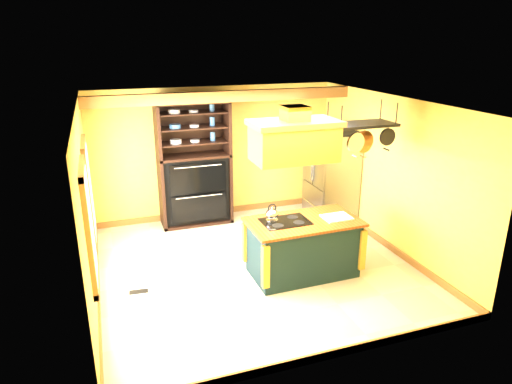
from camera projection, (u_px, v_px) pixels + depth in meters
floor at (255, 266)px, 7.62m from camera, size 5.00×5.00×0.00m
ceiling at (255, 103)px, 6.74m from camera, size 5.00×5.00×0.00m
wall_back at (216, 153)px, 9.41m from camera, size 5.00×0.02×2.70m
wall_front at (330, 258)px, 4.94m from camera, size 5.00×0.02×2.70m
wall_left at (87, 208)px, 6.40m from camera, size 0.02×5.00×2.70m
wall_right at (390, 174)px, 7.95m from camera, size 0.02×5.00×2.70m
ceiling_beam at (225, 97)px, 8.30m from camera, size 5.00×0.15×0.20m
window_near at (89, 225)px, 5.68m from camera, size 0.06×1.06×1.56m
window_far at (89, 191)px, 6.93m from camera, size 0.06×1.06×1.56m
kitchen_island at (303, 247)px, 7.23m from camera, size 1.77×1.01×1.11m
range_hood at (294, 139)px, 6.59m from camera, size 1.29×0.73×0.80m
pot_rack at (361, 130)px, 6.92m from camera, size 1.10×0.52×0.81m
refrigerator at (331, 179)px, 9.17m from camera, size 0.81×0.95×1.86m
hutch at (194, 177)px, 9.14m from camera, size 1.41×0.64×2.49m
floor_register at (139, 292)px, 6.83m from camera, size 0.29×0.14×0.01m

